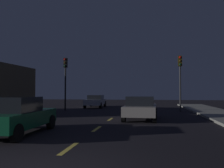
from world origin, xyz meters
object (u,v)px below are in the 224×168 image
(car_adjacent_lane, at_px, (16,115))
(car_oncoming_far, at_px, (96,101))
(traffic_signal_left, at_px, (65,74))
(traffic_signal_right, at_px, (180,72))
(car_stopped_ahead, at_px, (141,108))

(car_adjacent_lane, xyz_separation_m, car_oncoming_far, (-0.56, 16.66, -0.05))
(car_oncoming_far, bearing_deg, traffic_signal_left, -109.81)
(traffic_signal_right, height_order, car_stopped_ahead, traffic_signal_right)
(traffic_signal_right, xyz_separation_m, car_stopped_ahead, (-3.14, -5.86, -2.64))
(traffic_signal_left, bearing_deg, car_oncoming_far, 70.19)
(car_stopped_ahead, xyz_separation_m, car_adjacent_lane, (-4.81, -5.98, 0.03))
(traffic_signal_left, height_order, car_stopped_ahead, traffic_signal_left)
(car_stopped_ahead, relative_size, car_oncoming_far, 1.00)
(car_stopped_ahead, height_order, car_adjacent_lane, car_adjacent_lane)
(traffic_signal_right, xyz_separation_m, car_adjacent_lane, (-7.95, -11.84, -2.61))
(car_stopped_ahead, bearing_deg, car_adjacent_lane, -128.82)
(traffic_signal_left, distance_m, car_oncoming_far, 5.79)
(traffic_signal_left, xyz_separation_m, car_stopped_ahead, (7.11, -5.86, -2.67))
(car_stopped_ahead, bearing_deg, traffic_signal_left, 140.50)
(car_adjacent_lane, bearing_deg, traffic_signal_right, 56.12)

